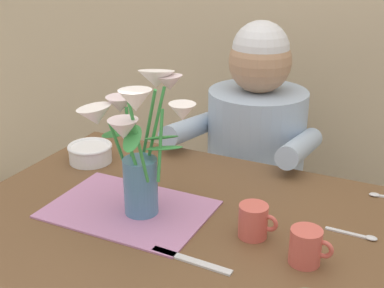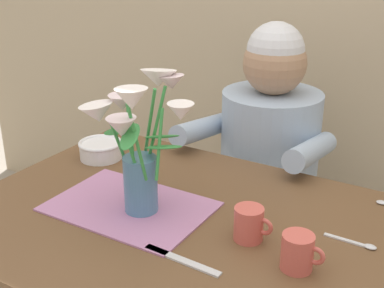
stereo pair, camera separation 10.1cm
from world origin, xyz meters
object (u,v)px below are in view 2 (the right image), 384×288
at_px(ceramic_bowl, 101,149).
at_px(dinner_knife, 182,260).
at_px(seated_person, 267,184).
at_px(tea_cup, 298,252).
at_px(ceramic_mug, 250,223).
at_px(flower_vase, 138,136).

relative_size(ceramic_bowl, dinner_knife, 0.72).
relative_size(seated_person, ceramic_bowl, 8.35).
bearing_deg(seated_person, tea_cup, -58.40).
bearing_deg(ceramic_bowl, ceramic_mug, -16.63).
height_order(ceramic_bowl, dinner_knife, ceramic_bowl).
bearing_deg(seated_person, flower_vase, -92.76).
distance_m(seated_person, tea_cup, 0.78).
height_order(dinner_knife, ceramic_mug, ceramic_mug).
relative_size(ceramic_bowl, tea_cup, 1.46).
bearing_deg(dinner_knife, tea_cup, 27.51).
distance_m(seated_person, ceramic_bowl, 0.62).
bearing_deg(tea_cup, dinner_knife, -154.92).
xyz_separation_m(ceramic_bowl, tea_cup, (0.73, -0.23, 0.01)).
bearing_deg(tea_cup, ceramic_mug, 157.83).
relative_size(seated_person, tea_cup, 12.20).
distance_m(ceramic_bowl, tea_cup, 0.76).
bearing_deg(tea_cup, flower_vase, 176.15).
bearing_deg(ceramic_bowl, seated_person, 48.47).
xyz_separation_m(seated_person, ceramic_bowl, (-0.38, -0.43, 0.21)).
height_order(seated_person, dinner_knife, seated_person).
bearing_deg(flower_vase, ceramic_mug, 5.18).
xyz_separation_m(dinner_knife, ceramic_mug, (0.09, 0.16, 0.04)).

